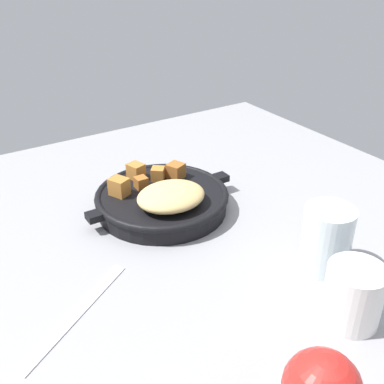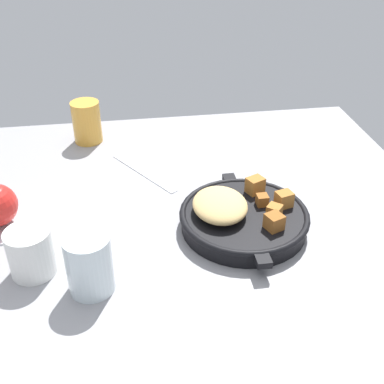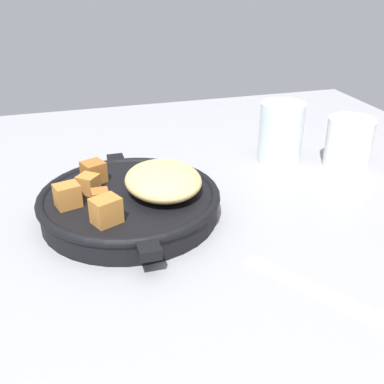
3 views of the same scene
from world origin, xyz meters
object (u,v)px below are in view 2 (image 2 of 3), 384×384
object	(u,v)px
white_creamer_pitcher	(31,252)
water_glass_tall	(89,264)
butter_knife	(143,172)
juice_glass_amber	(87,122)
cast_iron_skillet	(241,216)

from	to	relation	value
white_creamer_pitcher	water_glass_tall	distance (cm)	10.72
butter_knife	juice_glass_amber	size ratio (longest dim) A/B	2.11
juice_glass_amber	water_glass_tall	size ratio (longest dim) A/B	1.02
water_glass_tall	cast_iron_skillet	bearing A→B (deg)	-66.07
cast_iron_skillet	white_creamer_pitcher	size ratio (longest dim) A/B	3.49
juice_glass_amber	white_creamer_pitcher	distance (cm)	46.25
cast_iron_skillet	white_creamer_pitcher	xyz separation A→B (cm)	(-6.46, 35.63, 1.48)
cast_iron_skillet	white_creamer_pitcher	world-z (taller)	white_creamer_pitcher
butter_knife	juice_glass_amber	bearing A→B (deg)	1.70
cast_iron_skillet	butter_knife	xyz separation A→B (cm)	(22.01, 16.24, -2.30)
butter_knife	cast_iron_skillet	bearing A→B (deg)	-176.68
butter_knife	white_creamer_pitcher	world-z (taller)	white_creamer_pitcher
white_creamer_pitcher	juice_glass_amber	bearing A→B (deg)	-9.29
cast_iron_skillet	white_creamer_pitcher	bearing A→B (deg)	100.28
cast_iron_skillet	butter_knife	world-z (taller)	cast_iron_skillet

